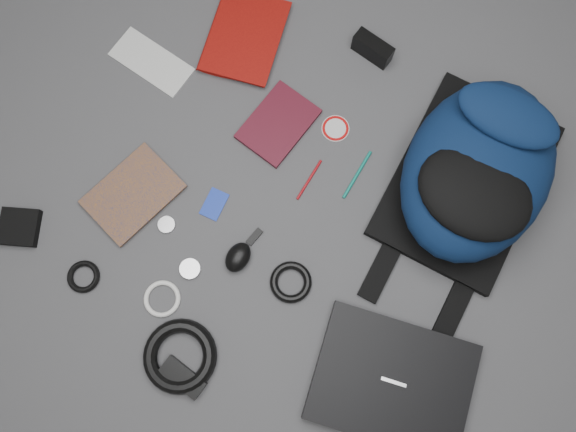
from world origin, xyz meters
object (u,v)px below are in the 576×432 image
at_px(textbook_red, 211,28).
at_px(mouse, 238,257).
at_px(laptop, 392,381).
at_px(comic_book, 112,172).
at_px(compact_camera, 373,49).
at_px(power_brick, 183,377).
at_px(pouch, 19,227).
at_px(backpack, 478,170).
at_px(dvd_case, 278,124).

distance_m(textbook_red, mouse, 0.66).
xyz_separation_m(laptop, comic_book, (-0.88, 0.16, -0.01)).
xyz_separation_m(compact_camera, mouse, (-0.07, -0.68, -0.01)).
bearing_deg(laptop, textbook_red, 133.50).
distance_m(comic_book, power_brick, 0.57).
relative_size(comic_book, mouse, 2.86).
height_order(laptop, textbook_red, laptop).
bearing_deg(comic_book, pouch, -101.41).
height_order(backpack, textbook_red, backpack).
height_order(compact_camera, pouch, compact_camera).
distance_m(textbook_red, compact_camera, 0.46).
distance_m(textbook_red, comic_book, 0.49).
bearing_deg(compact_camera, mouse, -84.96).
distance_m(backpack, comic_book, 0.94).
xyz_separation_m(mouse, power_brick, (0.01, -0.32, -0.01)).
bearing_deg(pouch, compact_camera, 54.31).
bearing_deg(comic_book, backpack, 43.85).
bearing_deg(compact_camera, textbook_red, -152.22).
bearing_deg(power_brick, mouse, 102.90).
height_order(textbook_red, comic_book, textbook_red).
height_order(dvd_case, mouse, mouse).
relative_size(comic_book, compact_camera, 2.07).
bearing_deg(pouch, dvd_case, 49.31).
bearing_deg(dvd_case, compact_camera, 76.60).
relative_size(dvd_case, pouch, 2.10).
bearing_deg(dvd_case, power_brick, -71.72).
xyz_separation_m(compact_camera, pouch, (-0.61, -0.86, -0.02)).
distance_m(laptop, mouse, 0.49).
bearing_deg(comic_book, laptop, 8.90).
height_order(backpack, comic_book, backpack).
bearing_deg(textbook_red, power_brick, -76.40).
bearing_deg(comic_book, compact_camera, 71.74).
distance_m(textbook_red, dvd_case, 0.34).
relative_size(laptop, dvd_case, 1.83).
bearing_deg(textbook_red, comic_book, -104.80).
bearing_deg(comic_book, textbook_red, 104.54).
relative_size(dvd_case, compact_camera, 1.81).
bearing_deg(power_brick, laptop, 35.61).
height_order(backpack, power_brick, backpack).
relative_size(comic_book, pouch, 2.40).
xyz_separation_m(textbook_red, pouch, (-0.18, -0.72, -0.00)).
relative_size(textbook_red, pouch, 2.74).
bearing_deg(textbook_red, compact_camera, 6.82).
height_order(textbook_red, power_brick, same).
xyz_separation_m(textbook_red, comic_book, (-0.04, -0.49, -0.01)).
height_order(compact_camera, mouse, compact_camera).
height_order(laptop, pouch, laptop).
relative_size(power_brick, pouch, 1.18).
bearing_deg(backpack, compact_camera, 150.46).
xyz_separation_m(laptop, dvd_case, (-0.55, 0.48, -0.01)).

